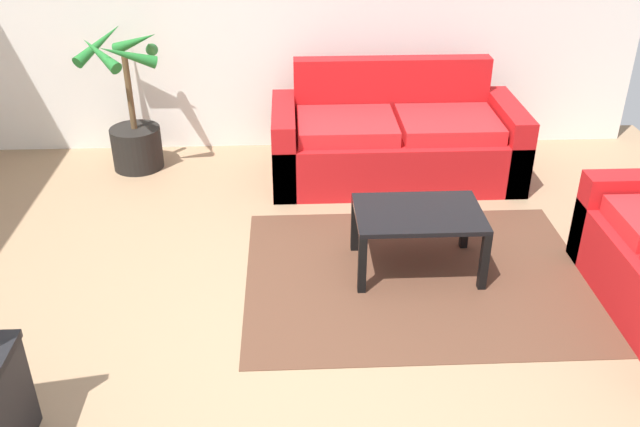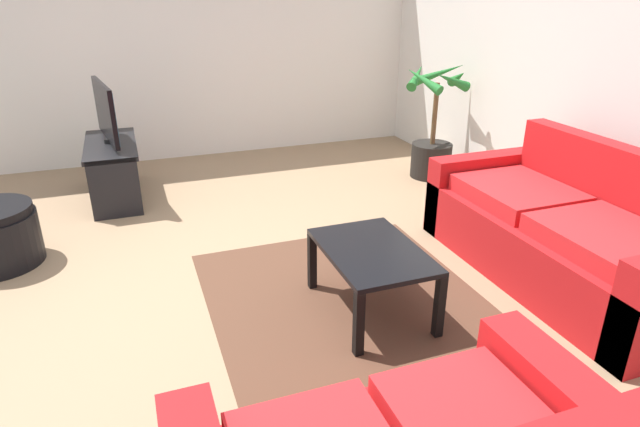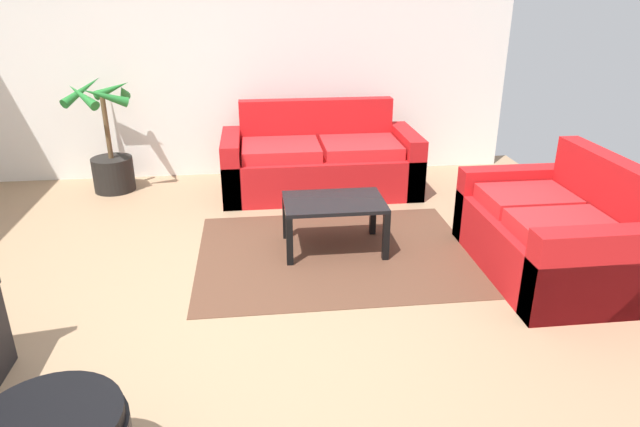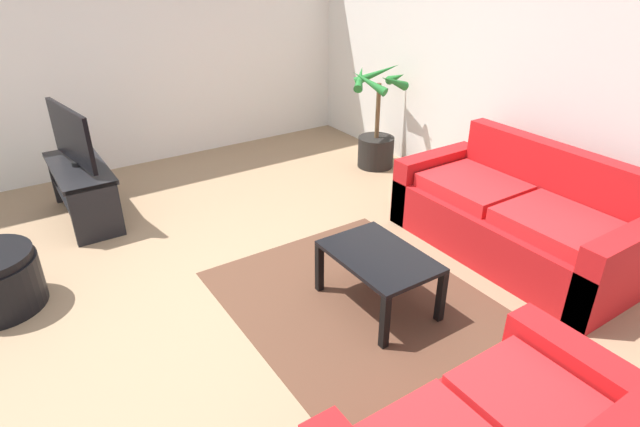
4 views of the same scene
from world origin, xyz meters
The scene contains 5 objects.
ground_plane centered at (0.00, 0.00, 0.00)m, with size 6.60×6.60×0.00m, color #937556.
couch_main centered at (0.79, 2.28, 0.30)m, with size 1.99×0.90×0.90m.
coffee_table centered at (0.73, 0.88, 0.36)m, with size 0.80×0.55×0.42m.
area_rug centered at (0.73, 0.78, 0.00)m, with size 2.20×1.70×0.01m, color #513323.
potted_palm centered at (-1.37, 2.55, 0.41)m, with size 0.71×0.73×1.17m.
Camera 1 is at (-0.06, -2.89, 2.50)m, focal length 38.69 mm.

